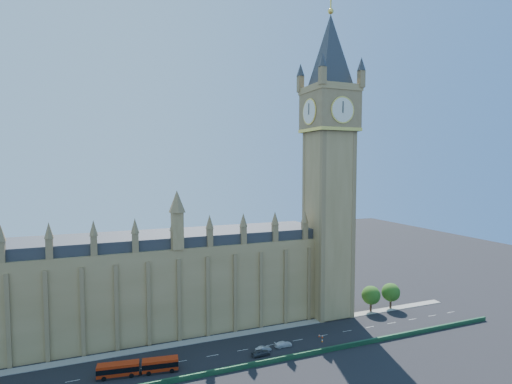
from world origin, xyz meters
name	(u,v)px	position (x,y,z in m)	size (l,w,h in m)	color
ground	(228,353)	(0.00, 0.00, 0.00)	(400.00, 400.00, 0.00)	black
palace_westminster	(119,286)	(-25.00, 22.00, 13.86)	(120.00, 20.00, 28.00)	olive
elizabeth_tower	(329,143)	(38.00, 13.99, 54.56)	(20.59, 20.59, 105.00)	olive
bridge_parapet	(239,367)	(0.00, -9.00, 0.60)	(160.00, 0.60, 1.20)	#1E4C2D
kerb_north	(217,338)	(0.00, 9.50, 0.08)	(160.00, 3.00, 0.16)	gray
tree_east_near	(371,295)	(52.22, 10.08, 5.64)	(6.00, 6.00, 8.50)	#382619
tree_east_far	(391,292)	(60.22, 10.08, 5.64)	(6.00, 6.00, 8.50)	#382619
red_bus	(138,367)	(-22.15, -2.40, 1.60)	(18.10, 5.04, 3.05)	#AC250B
car_grey	(261,353)	(7.25, -4.56, 0.80)	(1.89, 4.71, 1.60)	#3D4045
car_silver	(263,349)	(8.69, -2.74, 0.67)	(1.41, 4.05, 1.33)	#9DA1A5
car_white	(283,344)	(14.64, -2.16, 0.70)	(1.95, 4.79, 1.39)	silver
cone_a	(322,336)	(27.03, -1.26, 0.39)	(0.52, 0.52, 0.79)	black
cone_b	(286,345)	(15.42, -2.42, 0.31)	(0.51, 0.51, 0.62)	black
cone_c	(322,341)	(25.69, -3.44, 0.36)	(0.61, 0.61, 0.73)	black
cone_d	(319,336)	(26.54, -0.33, 0.34)	(0.52, 0.52, 0.68)	black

